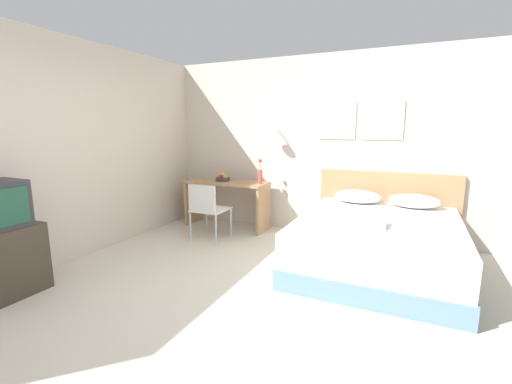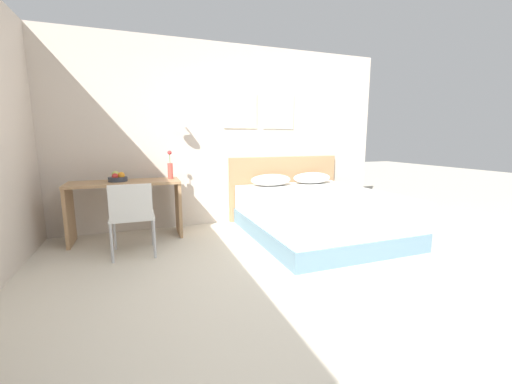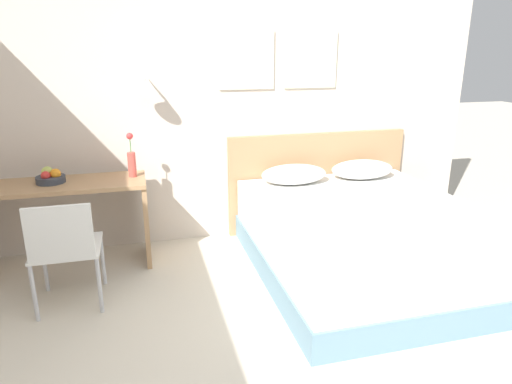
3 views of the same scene
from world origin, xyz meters
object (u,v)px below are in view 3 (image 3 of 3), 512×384
headboard (317,181)px  pillow_right (362,169)px  desk_chair (64,245)px  bed (365,240)px  folded_towel_near_foot (382,217)px  flower_vase (132,160)px  pillow_left (294,174)px  desk (64,208)px  fruit_bowl (50,177)px

headboard → pillow_right: bearing=-37.5°
desk_chair → headboard: bearing=24.1°
bed → folded_towel_near_foot: (-0.05, -0.31, 0.32)m
folded_towel_near_foot → flower_vase: size_ratio=0.84×
pillow_left → desk: pillow_left is taller
folded_towel_near_foot → flower_vase: (-1.77, 1.09, 0.28)m
pillow_right → flower_vase: bearing=-179.9°
bed → flower_vase: 2.07m
desk → desk_chair: desk_chair is taller
desk → pillow_right: bearing=1.1°
pillow_right → folded_towel_near_foot: bearing=-110.2°
pillow_left → desk: size_ratio=0.47×
desk → fruit_bowl: fruit_bowl is taller
headboard → fruit_bowl: (-2.47, -0.30, 0.30)m
bed → pillow_left: size_ratio=3.28×
pillow_left → desk_chair: bearing=-158.7°
headboard → desk_chair: headboard is taller
folded_towel_near_foot → desk: size_ratio=0.24×
pillow_left → desk_chair: (-1.96, -0.76, -0.18)m
pillow_right → fruit_bowl: (-2.83, -0.02, 0.13)m
pillow_left → fruit_bowl: fruit_bowl is taller
pillow_left → pillow_right: bearing=0.0°
folded_towel_near_foot → flower_vase: flower_vase is taller
bed → folded_towel_near_foot: folded_towel_near_foot is taller
bed → pillow_left: (-0.35, 0.79, 0.38)m
desk_chair → flower_vase: 0.99m
folded_towel_near_foot → fruit_bowl: bearing=156.1°
pillow_left → flower_vase: (-1.47, -0.01, 0.23)m
pillow_left → folded_towel_near_foot: pillow_left is taller
bed → fruit_bowl: bearing=162.8°
desk_chair → bed: bearing=-0.7°
pillow_right → folded_towel_near_foot: 1.17m
pillow_right → desk_chair: (-2.67, -0.76, -0.18)m
bed → pillow_left: bearing=114.2°
desk → flower_vase: (0.57, 0.05, 0.36)m
desk_chair → pillow_left: bearing=21.3°
bed → flower_vase: size_ratio=5.43×
fruit_bowl → desk: bearing=-20.6°
desk → bed: bearing=-17.1°
pillow_left → pillow_right: size_ratio=1.00×
desk → flower_vase: flower_vase is taller
fruit_bowl → flower_vase: 0.66m
pillow_left → fruit_bowl: size_ratio=2.74×
pillow_right → desk_chair: desk_chair is taller
headboard → folded_towel_near_foot: headboard is taller
folded_towel_near_foot → flower_vase: 2.10m
desk_chair → fruit_bowl: (-0.16, 0.74, 0.31)m
pillow_left → flower_vase: size_ratio=1.66×
flower_vase → bed: bearing=-23.3°
desk_chair → fruit_bowl: bearing=102.3°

